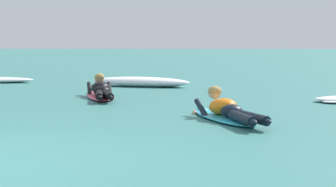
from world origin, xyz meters
TOP-DOWN VIEW (x-y plane):
  - ground_plane at (0.00, 10.00)m, footprint 120.00×120.00m
  - surfer_near at (2.72, 3.47)m, footprint 1.29×2.45m
  - surfer_far at (0.12, 6.83)m, footprint 1.13×2.68m
  - whitewater_mid_left at (0.56, 9.90)m, footprint 2.78×1.31m

SIDE VIEW (x-z plane):
  - ground_plane at x=0.00m, z-range 0.00..0.00m
  - whitewater_mid_left at x=0.56m, z-range -0.01..0.25m
  - surfer_far at x=0.12m, z-range -0.14..0.40m
  - surfer_near at x=2.72m, z-range -0.13..0.40m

